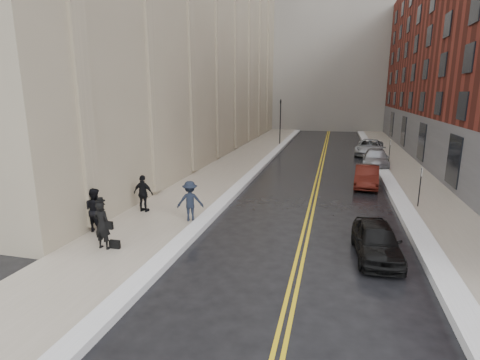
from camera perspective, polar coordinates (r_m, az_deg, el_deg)
The scene contains 19 objects.
ground at distance 14.22m, azimuth -1.35°, elevation -11.55°, with size 160.00×160.00×0.00m, color black.
sidewalk_left at distance 30.11m, azimuth -1.41°, elevation 1.95°, with size 4.00×64.00×0.15m, color gray.
sidewalk_right at distance 29.55m, azimuth 24.69°, elevation 0.51°, with size 3.00×64.00×0.15m, color gray.
lane_stripe_a at distance 29.07m, azimuth 11.77°, elevation 1.12°, with size 0.12×64.00×0.01m, color gold.
lane_stripe_b at distance 29.06m, azimuth 12.24°, elevation 1.09°, with size 0.12×64.00×0.01m, color gold.
snow_ridge_left at distance 29.57m, azimuth 2.88°, elevation 1.84°, with size 0.70×60.80×0.26m, color white.
snow_ridge_right at distance 29.24m, azimuth 21.15°, elevation 0.86°, with size 0.85×60.80×0.30m, color white.
tower_far_right at distance 80.74m, azimuth 23.53°, elevation 23.66°, with size 22.00×18.00×44.00m, color slate.
traffic_signal at distance 42.96m, azimuth 6.17°, elevation 9.31°, with size 0.18×0.15×5.20m.
parking_sign_near at distance 21.40m, azimuth 25.77°, elevation -0.54°, with size 0.06×0.35×2.23m.
parking_sign_far at distance 33.05m, azimuth 21.84°, elevation 4.27°, with size 0.06×0.35×2.23m.
car_black at distance 14.78m, azimuth 20.11°, elevation -8.64°, with size 1.55×3.85×1.31m, color black.
car_maroon at distance 25.43m, azimuth 18.74°, elevation 0.53°, with size 1.44×4.13×1.36m, color #42110B.
car_silver_near at distance 32.34m, azimuth 19.97°, elevation 3.09°, with size 2.00×4.93×1.43m, color #9B9CA2.
car_silver_far at distance 38.64m, azimuth 19.11°, elevation 4.74°, with size 2.47×5.35×1.49m, color #A7ABAF.
pedestrian_main at distance 15.09m, azimuth -20.25°, elevation -6.45°, with size 0.69×0.45×1.88m, color black.
pedestrian_a at distance 17.07m, azimuth -21.19°, elevation -4.26°, with size 0.92×0.72×1.89m, color black.
pedestrian_b at distance 17.38m, azimuth -7.60°, elevation -3.17°, with size 1.21×0.70×1.87m, color black.
pedestrian_c at distance 19.13m, azimuth -14.50°, elevation -2.00°, with size 1.08×0.45×1.85m, color black.
Camera 1 is at (3.50, -12.43, 5.96)m, focal length 28.00 mm.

